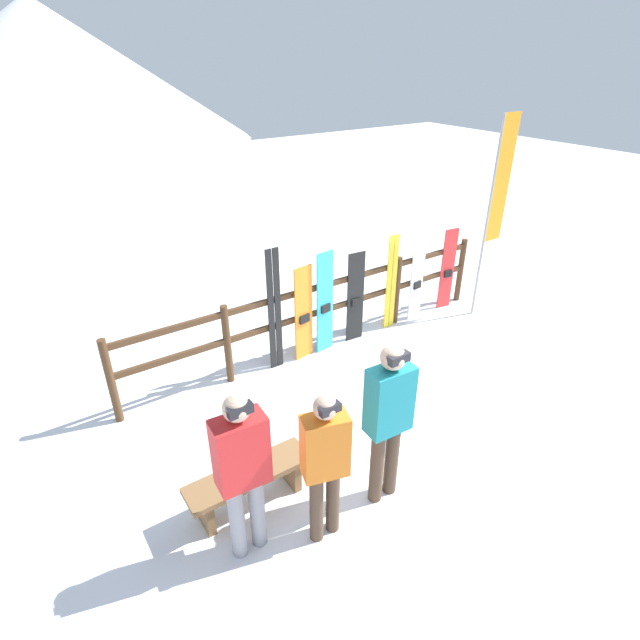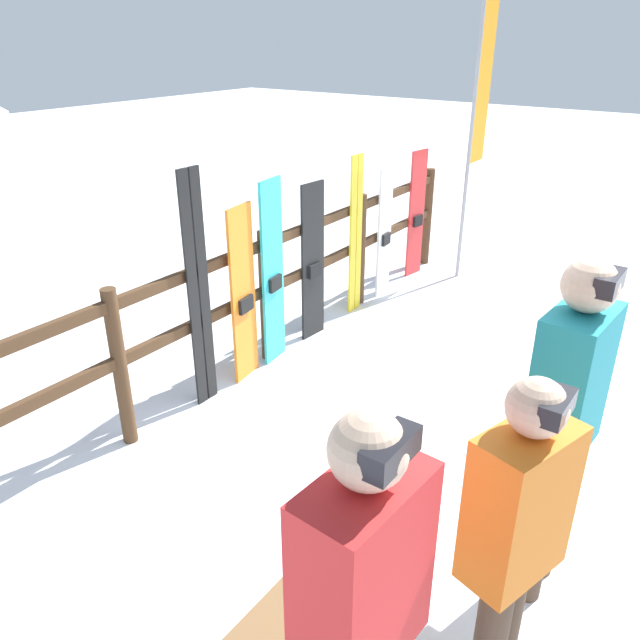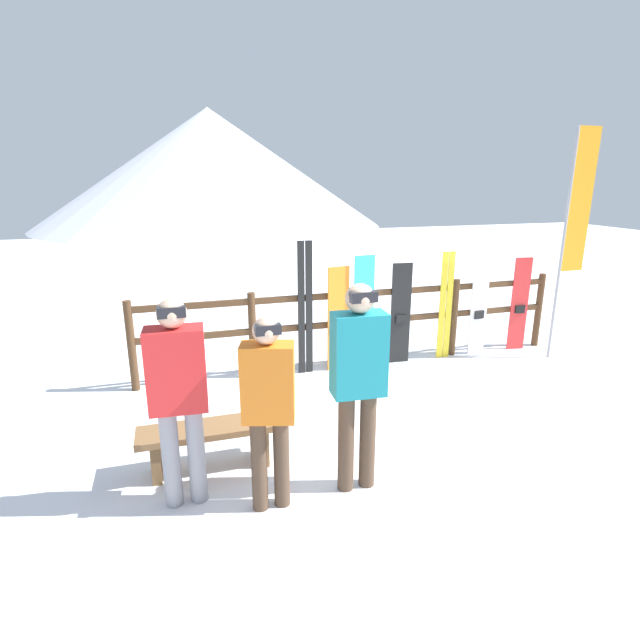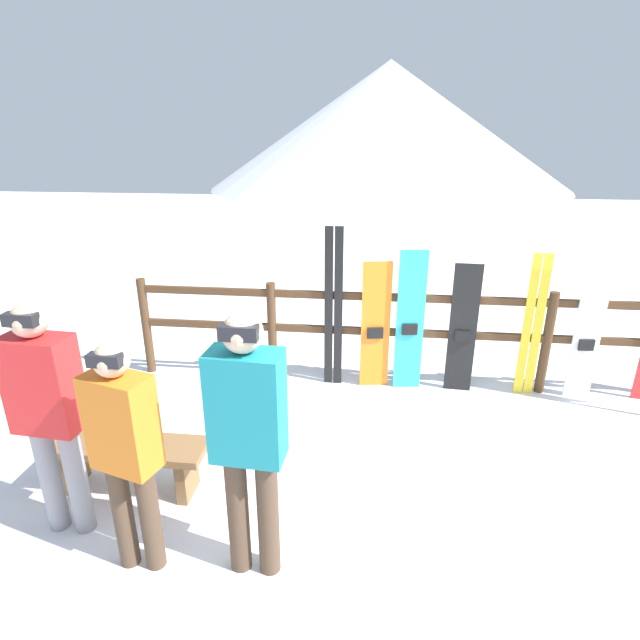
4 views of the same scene
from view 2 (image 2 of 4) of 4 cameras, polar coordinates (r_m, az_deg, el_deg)
name	(u,v)px [view 2 (image 2 of 4)]	position (r m, az deg, el deg)	size (l,w,h in m)	color
ground_plane	(511,446)	(4.57, 17.04, -10.93)	(40.00, 40.00, 0.00)	white
fence	(265,284)	(5.17, -5.06, 3.29)	(6.03, 0.10, 1.14)	#4C331E
bench	(299,635)	(2.91, -1.97, -26.84)	(1.25, 0.36, 0.42)	brown
person_teal	(565,412)	(3.04, 21.48, -7.84)	(0.44, 0.26, 1.77)	#4C3828
person_red	(362,610)	(2.11, 3.84, -24.98)	(0.45, 0.27, 1.71)	gray
person_orange	(514,536)	(2.52, 17.35, -18.31)	(0.44, 0.32, 1.59)	#4C3828
ski_pair_black	(198,293)	(4.54, -11.06, 2.46)	(0.20, 0.02, 1.78)	black
snowboard_orange	(243,296)	(4.90, -7.03, 2.20)	(0.31, 0.09, 1.43)	orange
snowboard_cyan	(273,274)	(5.13, -4.34, 4.18)	(0.30, 0.08, 1.56)	#2DBFCC
snowboard_black_stripe	(313,263)	(5.56, -0.66, 5.25)	(0.29, 0.07, 1.43)	black
ski_pair_yellow	(356,236)	(6.09, 3.27, 7.68)	(0.19, 0.02, 1.56)	yellow
snowboard_white	(384,233)	(6.58, 5.91, 7.94)	(0.28, 0.07, 1.35)	white
snowboard_red	(416,215)	(7.16, 8.80, 9.50)	(0.27, 0.08, 1.42)	red
rental_flag	(480,93)	(7.07, 14.40, 19.49)	(0.40, 0.04, 3.20)	#99999E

